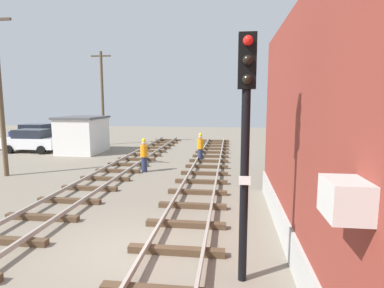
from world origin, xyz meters
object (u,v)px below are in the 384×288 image
(parked_car_white, at_px, (32,140))
(track_worker_foreground, at_px, (200,148))
(track_worker_distant, at_px, (144,155))
(utility_pole_near, at_px, (0,92))
(control_hut, at_px, (83,135))
(signal_mast, at_px, (246,131))
(utility_pole_far, at_px, (102,97))
(parked_car_blue, at_px, (35,133))

(parked_car_white, relative_size, track_worker_foreground, 2.25)
(parked_car_white, relative_size, track_worker_distant, 2.25)
(utility_pole_near, bearing_deg, control_hut, 86.10)
(signal_mast, xyz_separation_m, utility_pole_far, (-11.68, 20.37, 1.02))
(parked_car_blue, relative_size, track_worker_foreground, 2.25)
(utility_pole_near, xyz_separation_m, utility_pole_far, (0.30, 12.12, -0.03))
(parked_car_blue, bearing_deg, signal_mast, -48.14)
(signal_mast, xyz_separation_m, control_hut, (-11.46, 15.87, -1.90))
(track_worker_distant, bearing_deg, utility_pole_near, -165.67)
(parked_car_white, distance_m, utility_pole_far, 6.96)
(utility_pole_far, height_order, track_worker_foreground, utility_pole_far)
(track_worker_distant, bearing_deg, control_hut, 137.82)
(utility_pole_near, distance_m, track_worker_distant, 7.96)
(signal_mast, xyz_separation_m, parked_car_blue, (-18.68, 20.85, -2.39))
(signal_mast, height_order, utility_pole_far, utility_pole_far)
(utility_pole_far, bearing_deg, parked_car_blue, 176.10)
(parked_car_white, xyz_separation_m, parked_car_blue, (-3.18, 5.20, 0.00))
(signal_mast, distance_m, utility_pole_near, 14.58)
(parked_car_white, bearing_deg, track_worker_distant, -28.22)
(parked_car_white, relative_size, parked_car_blue, 1.00)
(control_hut, xyz_separation_m, parked_car_white, (-4.04, -0.22, -0.49))
(utility_pole_near, bearing_deg, track_worker_distant, 14.33)
(parked_car_white, distance_m, utility_pole_near, 8.89)
(track_worker_foreground, bearing_deg, signal_mast, -80.58)
(utility_pole_near, xyz_separation_m, track_worker_distant, (6.96, 1.78, -3.41))
(utility_pole_near, bearing_deg, parked_car_white, 115.41)
(signal_mast, height_order, utility_pole_near, utility_pole_near)
(signal_mast, relative_size, control_hut, 1.38)
(utility_pole_near, height_order, utility_pole_far, utility_pole_near)
(signal_mast, height_order, track_worker_foreground, signal_mast)
(control_hut, height_order, parked_car_white, control_hut)
(parked_car_white, bearing_deg, track_worker_foreground, -10.05)
(signal_mast, bearing_deg, track_worker_distant, 116.57)
(parked_car_blue, xyz_separation_m, utility_pole_near, (6.70, -12.60, 3.44))
(track_worker_foreground, bearing_deg, parked_car_white, 169.95)
(parked_car_white, distance_m, track_worker_distant, 11.89)
(parked_car_blue, height_order, track_worker_distant, track_worker_distant)
(control_hut, relative_size, utility_pole_far, 0.46)
(track_worker_distant, bearing_deg, track_worker_foreground, 49.30)
(utility_pole_near, distance_m, utility_pole_far, 12.12)
(parked_car_blue, relative_size, utility_pole_far, 0.51)
(control_hut, bearing_deg, utility_pole_near, -93.90)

